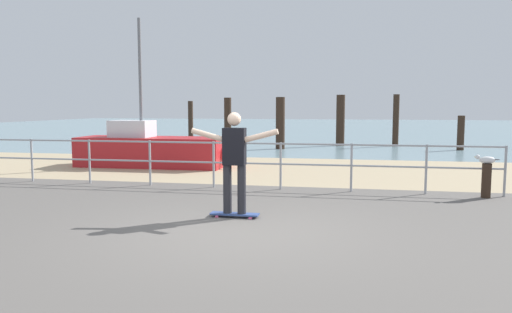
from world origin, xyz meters
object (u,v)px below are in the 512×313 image
object	(u,v)px
sailboat	(156,150)
skateboard	(235,214)
bollard_short	(486,181)
seagull	(486,160)
skateboarder	(234,157)

from	to	relation	value
sailboat	skateboard	distance (m)	7.27
bollard_short	seagull	size ratio (longest dim) A/B	1.44
seagull	sailboat	bearing A→B (deg)	157.04
skateboarder	seagull	size ratio (longest dim) A/B	3.38
sailboat	seagull	distance (m)	9.08
skateboard	seagull	bearing A→B (deg)	30.07
skateboarder	sailboat	bearing A→B (deg)	122.27
sailboat	skateboard	world-z (taller)	sailboat
skateboarder	seagull	distance (m)	5.19
skateboarder	seagull	world-z (taller)	skateboarder
bollard_short	seagull	world-z (taller)	seagull
skateboard	seagull	distance (m)	5.23
skateboarder	bollard_short	distance (m)	5.24
skateboarder	bollard_short	size ratio (longest dim) A/B	2.34
bollard_short	seagull	bearing A→B (deg)	-172.07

